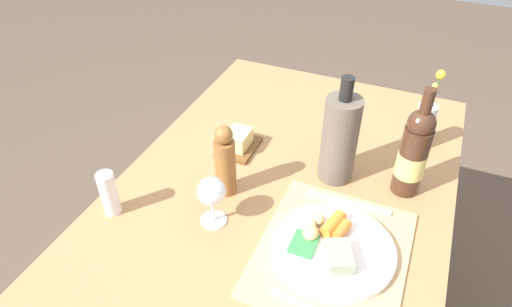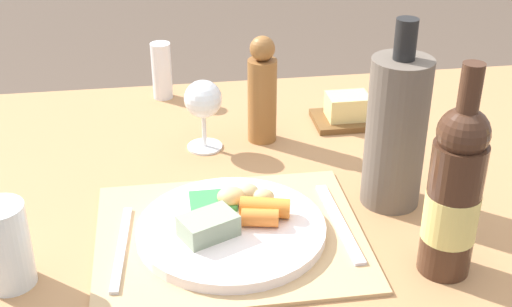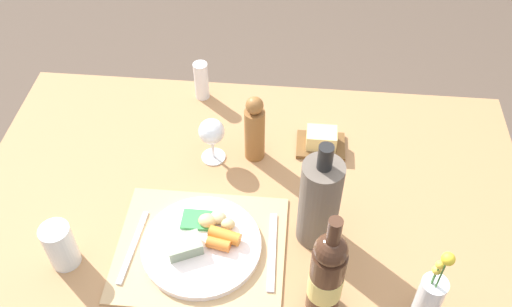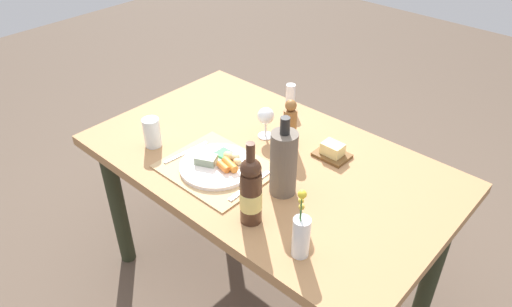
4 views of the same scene
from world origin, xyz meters
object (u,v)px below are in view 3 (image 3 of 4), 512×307
object	(u,v)px
dinner_plate	(202,243)
butter_dish	(321,141)
pepper_mill	(256,130)
water_tumbler	(61,248)
wine_bottle	(327,275)
dining_table	(250,217)
fork	(133,246)
flower_vase	(429,299)
cooler_bottle	(319,202)
knife	(272,251)
salt_shaker	(201,81)
wine_glass	(212,133)

from	to	relation	value
dinner_plate	butter_dish	distance (m)	0.44
pepper_mill	butter_dish	bearing A→B (deg)	14.90
dinner_plate	water_tumbler	distance (m)	0.31
pepper_mill	butter_dish	xyz separation A→B (m)	(0.17, 0.05, -0.07)
dinner_plate	wine_bottle	distance (m)	0.32
dining_table	fork	world-z (taller)	fork
flower_vase	water_tumbler	distance (m)	0.79
cooler_bottle	butter_dish	world-z (taller)	cooler_bottle
fork	knife	size ratio (longest dim) A/B	0.96
water_tumbler	pepper_mill	world-z (taller)	pepper_mill
salt_shaker	water_tumbler	size ratio (longest dim) A/B	1.00
dining_table	dinner_plate	bearing A→B (deg)	-118.05
dining_table	flower_vase	world-z (taller)	flower_vase
fork	butter_dish	distance (m)	0.56
fork	flower_vase	world-z (taller)	flower_vase
dinner_plate	wine_glass	size ratio (longest dim) A/B	2.11
fork	wine_bottle	size ratio (longest dim) A/B	0.67
cooler_bottle	pepper_mill	bearing A→B (deg)	123.82
salt_shaker	wine_bottle	xyz separation A→B (m)	(0.36, -0.65, 0.06)
cooler_bottle	flower_vase	bearing A→B (deg)	-40.29
salt_shaker	dinner_plate	bearing A→B (deg)	-80.98
dining_table	wine_bottle	distance (m)	0.41
fork	cooler_bottle	distance (m)	0.44
salt_shaker	butter_dish	distance (m)	0.40
wine_bottle	water_tumbler	bearing A→B (deg)	174.44
wine_glass	cooler_bottle	bearing A→B (deg)	-39.21
wine_bottle	dinner_plate	bearing A→B (deg)	156.64
fork	dining_table	bearing A→B (deg)	41.62
wine_bottle	butter_dish	size ratio (longest dim) A/B	2.31
wine_glass	pepper_mill	bearing A→B (deg)	9.29
wine_bottle	butter_dish	world-z (taller)	wine_bottle
flower_vase	wine_glass	distance (m)	0.65
water_tumbler	wine_bottle	xyz separation A→B (m)	(0.58, -0.06, 0.07)
pepper_mill	cooler_bottle	size ratio (longest dim) A/B	0.67
knife	butter_dish	world-z (taller)	butter_dish
knife	flower_vase	world-z (taller)	flower_vase
dining_table	wine_glass	xyz separation A→B (m)	(-0.11, 0.11, 0.19)
cooler_bottle	wine_glass	bearing A→B (deg)	140.79
salt_shaker	water_tumbler	world-z (taller)	same
flower_vase	butter_dish	size ratio (longest dim) A/B	1.92
fork	cooler_bottle	world-z (taller)	cooler_bottle
wine_glass	butter_dish	size ratio (longest dim) A/B	1.01
water_tumbler	wine_bottle	size ratio (longest dim) A/B	0.40
pepper_mill	flower_vase	bearing A→B (deg)	-48.20
fork	wine_bottle	bearing A→B (deg)	-8.69
fork	flower_vase	distance (m)	0.66
dining_table	cooler_bottle	world-z (taller)	cooler_bottle
dinner_plate	butter_dish	bearing A→B (deg)	52.59
knife	dinner_plate	bearing A→B (deg)	177.94
salt_shaker	butter_dish	xyz separation A→B (m)	(0.35, -0.18, -0.04)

